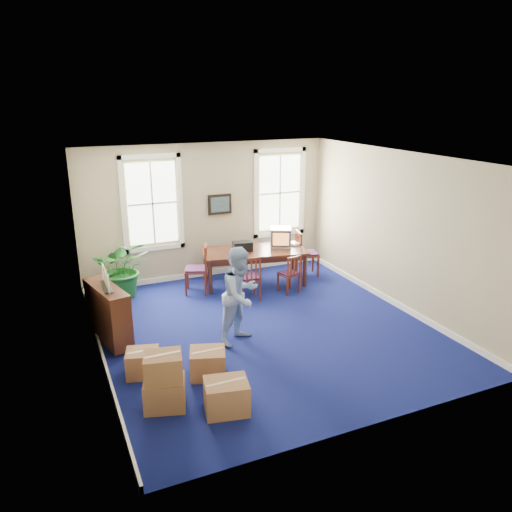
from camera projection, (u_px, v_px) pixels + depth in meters
name	position (u px, v px, depth m)	size (l,w,h in m)	color
floor	(264.00, 328.00, 9.49)	(6.50, 6.50, 0.00)	navy
ceiling	(265.00, 158.00, 8.51)	(6.50, 6.50, 0.00)	white
wall_back	(207.00, 211.00, 11.83)	(6.50, 6.50, 0.00)	tan
wall_front	(374.00, 317.00, 6.17)	(6.50, 6.50, 0.00)	tan
wall_left	(91.00, 270.00, 7.85)	(6.50, 6.50, 0.00)	tan
wall_right	(398.00, 230.00, 10.15)	(6.50, 6.50, 0.00)	tan
baseboard_back	(210.00, 273.00, 12.28)	(6.00, 0.04, 0.12)	white
baseboard_left	(103.00, 356.00, 8.34)	(0.04, 6.50, 0.12)	white
baseboard_right	(391.00, 300.00, 10.61)	(0.04, 6.50, 0.12)	white
window_left	(152.00, 203.00, 11.22)	(1.40, 0.12, 2.20)	white
window_right	(280.00, 193.00, 12.45)	(1.40, 0.12, 2.20)	white
wall_picture	(220.00, 204.00, 11.86)	(0.58, 0.06, 0.48)	black
conference_table	(254.00, 267.00, 11.64)	(2.39, 1.09, 0.81)	#452115
crt_tv	(281.00, 237.00, 11.77)	(0.48, 0.53, 0.44)	#B7B7BC
game_console	(294.00, 244.00, 11.90)	(0.18, 0.22, 0.06)	white
equipment_bag	(242.00, 246.00, 11.43)	(0.44, 0.28, 0.22)	black
chair_near_left	(248.00, 277.00, 10.72)	(0.45, 0.45, 1.00)	maroon
chair_near_right	(289.00, 273.00, 11.11)	(0.40, 0.40, 0.88)	maroon
chair_end_left	(196.00, 269.00, 11.06)	(0.49, 0.49, 1.09)	maroon
chair_end_right	(307.00, 253.00, 12.14)	(0.50, 0.50, 1.11)	maroon
man	(241.00, 295.00, 8.76)	(0.86, 0.66, 1.75)	#8DADDD
credenza	(108.00, 316.00, 8.81)	(0.37, 1.28, 1.01)	#452115
brochure_rack	(106.00, 280.00, 8.62)	(0.14, 0.77, 0.34)	#99999E
potted_plant	(123.00, 268.00, 10.79)	(1.17, 1.02, 1.31)	#155319
cardboard_boxes	(177.00, 373.00, 7.14)	(1.53, 1.53, 0.87)	#9D6B45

